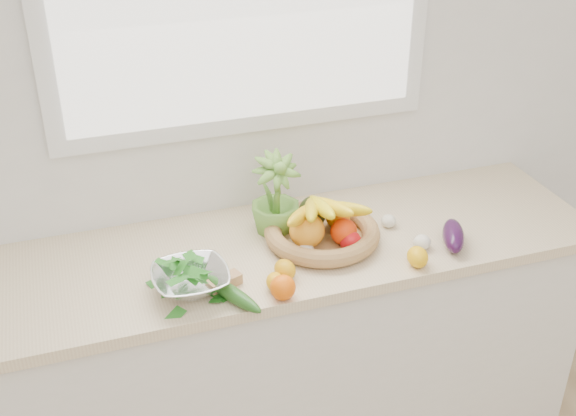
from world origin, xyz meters
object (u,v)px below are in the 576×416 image
object	(u,v)px
fruit_basket	(321,227)
colander_with_spinach	(190,275)
eggplant	(453,236)
cucumber	(231,293)
potted_herb	(275,197)
apple	(350,241)

from	to	relation	value
fruit_basket	colander_with_spinach	world-z (taller)	fruit_basket
eggplant	cucumber	world-z (taller)	eggplant
potted_herb	colander_with_spinach	bearing A→B (deg)	-143.32
apple	cucumber	xyz separation A→B (m)	(-0.44, -0.14, -0.01)
cucumber	potted_herb	size ratio (longest dim) A/B	0.85
potted_herb	fruit_basket	distance (m)	0.18
fruit_basket	potted_herb	bearing A→B (deg)	137.47
apple	potted_herb	size ratio (longest dim) A/B	0.24
apple	colander_with_spinach	size ratio (longest dim) A/B	0.31
cucumber	potted_herb	xyz separation A→B (m)	(0.24, 0.34, 0.11)
cucumber	colander_with_spinach	bearing A→B (deg)	144.29
apple	fruit_basket	distance (m)	0.11
eggplant	colander_with_spinach	size ratio (longest dim) A/B	0.79
apple	colander_with_spinach	world-z (taller)	colander_with_spinach
eggplant	colander_with_spinach	xyz separation A→B (m)	(-0.88, 0.02, 0.02)
cucumber	fruit_basket	world-z (taller)	fruit_basket
cucumber	potted_herb	bearing A→B (deg)	53.96
colander_with_spinach	cucumber	bearing A→B (deg)	-35.71
cucumber	eggplant	bearing A→B (deg)	4.32
apple	potted_herb	bearing A→B (deg)	134.05
eggplant	fruit_basket	world-z (taller)	fruit_basket
potted_herb	colander_with_spinach	size ratio (longest dim) A/B	1.29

